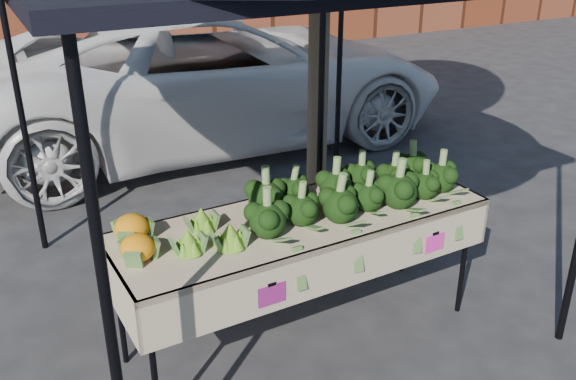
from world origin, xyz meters
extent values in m
plane|color=#262628|center=(0.00, 0.00, 0.00)|extent=(90.00, 90.00, 0.00)
cube|color=#C6B796|center=(-0.05, 0.04, 0.45)|extent=(2.43, 0.90, 0.90)
cube|color=#F22D8C|center=(-0.49, -0.36, 0.70)|extent=(0.17, 0.01, 0.12)
cube|color=#ED2CA4|center=(0.70, -0.36, 0.70)|extent=(0.17, 0.01, 0.12)
ellipsoid|color=black|center=(0.31, 0.06, 1.04)|extent=(1.55, 0.58, 0.28)
ellipsoid|color=#81C02F|center=(-0.71, 0.02, 1.01)|extent=(0.44, 0.48, 0.21)
ellipsoid|color=orange|center=(-1.08, 0.10, 1.00)|extent=(0.24, 0.44, 0.19)
camera|label=1|loc=(-1.75, -3.05, 2.68)|focal=39.53mm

